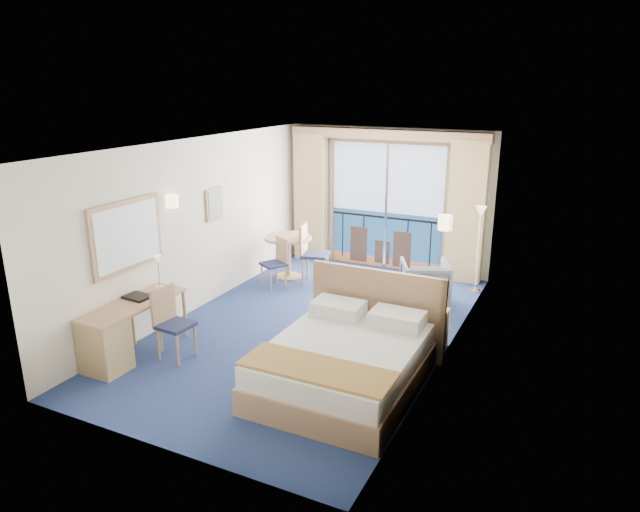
{
  "coord_description": "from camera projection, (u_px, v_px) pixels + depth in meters",
  "views": [
    {
      "loc": [
        3.53,
        -6.95,
        3.52
      ],
      "look_at": [
        0.05,
        0.2,
        1.07
      ],
      "focal_mm": 32.0,
      "sensor_mm": 36.0,
      "label": 1
    }
  ],
  "objects": [
    {
      "name": "desk",
      "position": [
        112.0,
        338.0,
        7.21
      ],
      "size": [
        0.53,
        1.55,
        0.73
      ],
      "color": "tan",
      "rests_on": "ground"
    },
    {
      "name": "floor_lamp",
      "position": [
        480.0,
        228.0,
        9.61
      ],
      "size": [
        0.21,
        0.21,
        1.51
      ],
      "color": "silver",
      "rests_on": "ground"
    },
    {
      "name": "armchair",
      "position": [
        425.0,
        281.0,
        9.4
      ],
      "size": [
        1.0,
        1.01,
        0.7
      ],
      "primitive_type": "imported",
      "rotation": [
        0.0,
        0.0,
        3.58
      ],
      "color": "#434651",
      "rests_on": "ground"
    },
    {
      "name": "curtain_left",
      "position": [
        311.0,
        198.0,
        11.4
      ],
      "size": [
        0.65,
        0.22,
        2.55
      ],
      "primitive_type": "cube",
      "color": "#D4B675",
      "rests_on": "room_walls"
    },
    {
      "name": "pelmet",
      "position": [
        387.0,
        134.0,
        10.39
      ],
      "size": [
        3.8,
        0.25,
        0.18
      ],
      "primitive_type": "cube",
      "color": "tan",
      "rests_on": "room_walls"
    },
    {
      "name": "phone",
      "position": [
        430.0,
        307.0,
        7.71
      ],
      "size": [
        0.19,
        0.16,
        0.08
      ],
      "primitive_type": "cube",
      "rotation": [
        0.0,
        0.0,
        -0.13
      ],
      "color": "white",
      "rests_on": "nightstand"
    },
    {
      "name": "desk_chair",
      "position": [
        170.0,
        318.0,
        7.46
      ],
      "size": [
        0.45,
        0.44,
        0.96
      ],
      "rotation": [
        0.0,
        0.0,
        1.49
      ],
      "color": "#1E2447",
      "rests_on": "ground"
    },
    {
      "name": "room_walls",
      "position": [
        310.0,
        211.0,
        7.96
      ],
      "size": [
        4.04,
        6.54,
        2.72
      ],
      "color": "beige",
      "rests_on": "ground"
    },
    {
      "name": "balcony_door",
      "position": [
        386.0,
        210.0,
        10.92
      ],
      "size": [
        2.36,
        0.03,
        2.52
      ],
      "color": "navy",
      "rests_on": "room_walls"
    },
    {
      "name": "folder",
      "position": [
        138.0,
        297.0,
        7.65
      ],
      "size": [
        0.37,
        0.29,
        0.03
      ],
      "primitive_type": "cube",
      "rotation": [
        0.0,
        0.0,
        -0.08
      ],
      "color": "black",
      "rests_on": "desk"
    },
    {
      "name": "sconce_right",
      "position": [
        445.0,
        223.0,
        7.0
      ],
      "size": [
        0.18,
        0.18,
        0.18
      ],
      "primitive_type": "cylinder",
      "color": "beige",
      "rests_on": "room_walls"
    },
    {
      "name": "wall_print",
      "position": [
        214.0,
        204.0,
        9.23
      ],
      "size": [
        0.04,
        0.42,
        0.52
      ],
      "color": "tan",
      "rests_on": "room_walls"
    },
    {
      "name": "desk_lamp",
      "position": [
        158.0,
        265.0,
        7.87
      ],
      "size": [
        0.13,
        0.13,
        0.47
      ],
      "color": "silver",
      "rests_on": "desk"
    },
    {
      "name": "floor",
      "position": [
        311.0,
        327.0,
        8.49
      ],
      "size": [
        6.5,
        6.5,
        0.0
      ],
      "primitive_type": "plane",
      "color": "navy",
      "rests_on": "ground"
    },
    {
      "name": "bed",
      "position": [
        346.0,
        361.0,
        6.79
      ],
      "size": [
        1.85,
        2.2,
        1.16
      ],
      "color": "tan",
      "rests_on": "ground"
    },
    {
      "name": "curtain_right",
      "position": [
        466.0,
        213.0,
        10.1
      ],
      "size": [
        0.65,
        0.22,
        2.55
      ],
      "primitive_type": "cube",
      "color": "#D4B675",
      "rests_on": "room_walls"
    },
    {
      "name": "round_table",
      "position": [
        288.0,
        247.0,
        10.49
      ],
      "size": [
        0.87,
        0.87,
        0.78
      ],
      "color": "tan",
      "rests_on": "ground"
    },
    {
      "name": "sconce_left",
      "position": [
        172.0,
        201.0,
        8.24
      ],
      "size": [
        0.18,
        0.18,
        0.18
      ],
      "primitive_type": "cylinder",
      "color": "beige",
      "rests_on": "room_walls"
    },
    {
      "name": "nightstand",
      "position": [
        430.0,
        329.0,
        7.76
      ],
      "size": [
        0.42,
        0.4,
        0.55
      ],
      "primitive_type": "cube",
      "color": "tan",
      "rests_on": "ground"
    },
    {
      "name": "table_chair_a",
      "position": [
        310.0,
        250.0,
        10.27
      ],
      "size": [
        0.57,
        0.56,
        1.07
      ],
      "rotation": [
        0.0,
        0.0,
        1.81
      ],
      "color": "#1E2447",
      "rests_on": "ground"
    },
    {
      "name": "table_chair_b",
      "position": [
        277.0,
        259.0,
        10.06
      ],
      "size": [
        0.52,
        0.52,
        0.88
      ],
      "rotation": [
        0.0,
        0.0,
        -0.51
      ],
      "color": "#1E2447",
      "rests_on": "ground"
    },
    {
      "name": "mirror",
      "position": [
        127.0,
        236.0,
        7.57
      ],
      "size": [
        0.05,
        1.25,
        0.95
      ],
      "color": "tan",
      "rests_on": "room_walls"
    }
  ]
}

